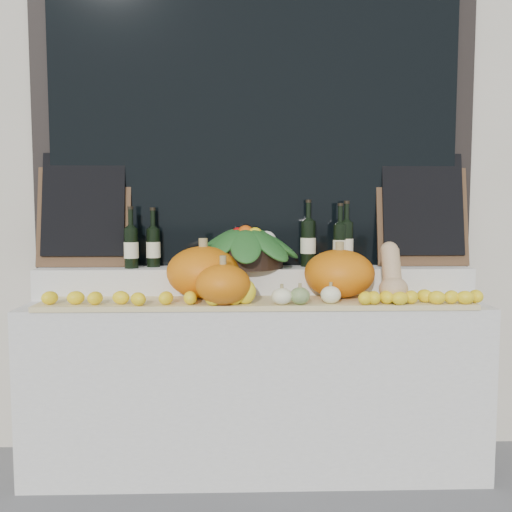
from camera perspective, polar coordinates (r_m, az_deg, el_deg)
The scene contains 18 objects.
storefront_facade at distance 3.72m, azimuth -0.36°, elevation 18.73°, with size 7.00×0.94×4.50m.
display_sill at distance 3.04m, azimuth -0.04°, elevation -12.75°, with size 2.30×0.55×0.88m, color silver.
rear_tier at distance 3.07m, azimuth -0.12°, elevation -2.60°, with size 2.30×0.25×0.16m, color silver.
straw_bedding at distance 2.81m, azimuth 0.03°, elevation -4.72°, with size 2.10×0.32×0.03m, color tan.
pumpkin_left at distance 2.88m, azimuth -5.28°, elevation -1.62°, with size 0.37×0.37×0.26m, color orange.
pumpkin_right at distance 2.91m, azimuth 8.33°, elevation -1.75°, with size 0.36×0.36×0.24m, color orange.
pumpkin_center at distance 2.69m, azimuth -3.31°, elevation -2.84°, with size 0.26×0.26×0.19m, color orange.
butternut_squash at distance 2.85m, azimuth 13.46°, elevation -1.94°, with size 0.14×0.20×0.29m.
decorative_gourds at distance 2.70m, azimuth 1.64°, elevation -3.84°, with size 0.65×0.13×0.14m.
lemon_heap at distance 2.69m, azimuth 0.10°, elevation -4.19°, with size 2.20×0.16×0.06m, color yellow, non-canonical shape.
produce_bowl at distance 3.03m, azimuth -1.04°, elevation 0.94°, with size 0.61×0.61×0.24m.
wine_bottle_far_left at distance 3.07m, azimuth -12.37°, elevation 0.87°, with size 0.08×0.08×0.33m.
wine_bottle_near_left at distance 3.11m, azimuth -10.23°, elevation 0.90°, with size 0.08×0.08×0.32m.
wine_bottle_tall at distance 3.10m, azimuth 5.24°, elevation 1.31°, with size 0.08×0.08×0.36m.
wine_bottle_near_right at distance 3.08m, azimuth 8.39°, elevation 1.11°, with size 0.08×0.08×0.34m.
wine_bottle_far_right at distance 3.10m, azimuth 9.00°, elevation 1.23°, with size 0.08×0.08×0.35m.
chalkboard_left at distance 3.22m, azimuth -16.83°, elevation 4.69°, with size 0.50×0.14×0.61m.
chalkboard_right at distance 3.26m, azimuth 16.29°, elevation 4.71°, with size 0.50×0.14×0.61m.
Camera 1 is at (-0.08, -1.37, 1.37)m, focal length 40.00 mm.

